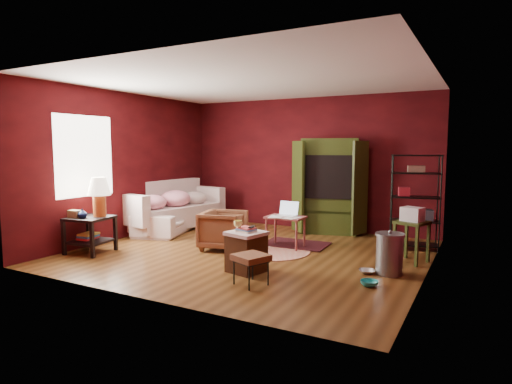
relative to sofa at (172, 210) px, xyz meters
The scene contains 18 objects.
room 2.78m from the sofa, 22.20° to the right, with size 5.54×5.04×2.84m.
sofa is the anchor object (origin of this frame).
armchair 2.15m from the sofa, 26.73° to the right, with size 0.71×0.67×0.73m, color black.
pet_bowl_steel 4.64m from the sofa, 15.50° to the right, with size 0.22×0.05×0.22m, color silver.
pet_bowl_turquoise 4.96m from the sofa, 20.87° to the right, with size 0.23×0.07×0.23m, color #28BAB9.
vase 2.39m from the sofa, 87.37° to the right, with size 0.15×0.16×0.15m, color #0D1B44.
mug 3.49m from the sofa, 35.38° to the right, with size 0.12×0.10×0.12m, color #FCF87B.
side_table 2.20m from the sofa, 85.95° to the right, with size 0.72×0.72×1.26m.
sofa_cushions 0.04m from the sofa, 97.07° to the right, with size 1.28×2.39×0.95m.
hamper 3.54m from the sofa, 33.69° to the right, with size 0.57×0.57×0.66m.
footstool 4.09m from the sofa, 36.62° to the right, with size 0.50×0.50×0.40m.
rug_round 2.82m from the sofa, 14.92° to the right, with size 1.80×1.80×0.01m.
rug_oriental 2.92m from the sofa, ahead, with size 1.17×0.81×0.01m.
laptop_desk 2.85m from the sofa, ahead, with size 0.65×0.52×0.80m.
tv_armoire 3.36m from the sofa, 22.29° to the left, with size 1.48×1.02×1.93m.
wire_shelving 4.88m from the sofa, ahead, with size 0.86×0.52×1.63m.
small_stand 4.92m from the sofa, ahead, with size 0.54×0.54×0.85m.
trash_can 4.88m from the sofa, 13.43° to the right, with size 0.44×0.44×0.62m.
Camera 1 is at (3.41, -6.11, 1.75)m, focal length 30.00 mm.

